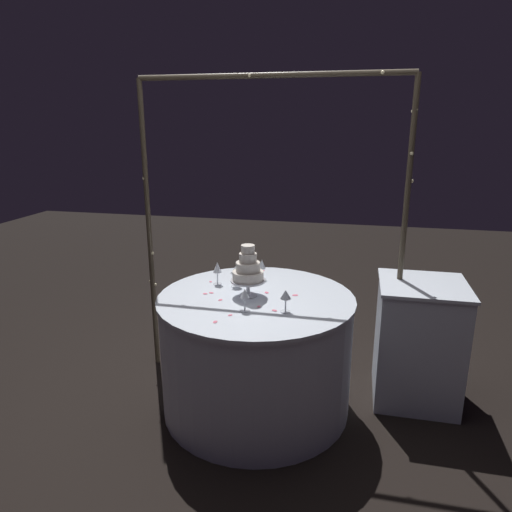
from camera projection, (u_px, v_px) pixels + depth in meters
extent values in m
plane|color=black|center=(256.00, 404.00, 3.10)|extent=(12.00, 12.00, 0.00)
cylinder|color=#473D2D|center=(149.00, 232.00, 3.36)|extent=(0.04, 0.04, 2.12)
cylinder|color=#473D2D|center=(403.00, 246.00, 2.99)|extent=(0.04, 0.04, 2.12)
cylinder|color=#473D2D|center=(270.00, 75.00, 2.88)|extent=(1.78, 0.04, 0.04)
sphere|color=#F9EAB2|center=(152.00, 253.00, 3.40)|extent=(0.02, 0.02, 0.02)
sphere|color=#F9EAB2|center=(391.00, 368.00, 3.23)|extent=(0.02, 0.02, 0.02)
sphere|color=#F9EAB2|center=(164.00, 78.00, 3.05)|extent=(0.02, 0.02, 0.02)
sphere|color=#F9EAB2|center=(151.00, 281.00, 3.48)|extent=(0.02, 0.02, 0.02)
sphere|color=#F9EAB2|center=(389.00, 367.00, 3.23)|extent=(0.02, 0.02, 0.02)
sphere|color=#F9EAB2|center=(206.00, 77.00, 2.97)|extent=(0.02, 0.02, 0.02)
sphere|color=#F9EAB2|center=(152.00, 252.00, 3.41)|extent=(0.02, 0.02, 0.02)
sphere|color=#F9EAB2|center=(412.00, 153.00, 2.81)|extent=(0.02, 0.02, 0.02)
sphere|color=#F9EAB2|center=(250.00, 75.00, 2.90)|extent=(0.02, 0.02, 0.02)
sphere|color=#F9EAB2|center=(146.00, 170.00, 3.25)|extent=(0.02, 0.02, 0.02)
sphere|color=#F9EAB2|center=(416.00, 110.00, 2.75)|extent=(0.02, 0.02, 0.02)
sphere|color=#F9EAB2|center=(294.00, 75.00, 2.87)|extent=(0.02, 0.02, 0.02)
sphere|color=#F9EAB2|center=(155.00, 309.00, 3.55)|extent=(0.02, 0.02, 0.02)
sphere|color=#F9EAB2|center=(413.00, 111.00, 2.76)|extent=(0.02, 0.02, 0.02)
sphere|color=#F9EAB2|center=(337.00, 74.00, 2.81)|extent=(0.02, 0.02, 0.02)
sphere|color=#F9EAB2|center=(144.00, 179.00, 3.25)|extent=(0.02, 0.02, 0.02)
sphere|color=#F9EAB2|center=(412.00, 181.00, 2.88)|extent=(0.02, 0.02, 0.02)
sphere|color=#F9EAB2|center=(383.00, 72.00, 2.72)|extent=(0.02, 0.02, 0.02)
sphere|color=#F9EAB2|center=(155.00, 284.00, 3.48)|extent=(0.02, 0.02, 0.02)
sphere|color=#F9EAB2|center=(413.00, 121.00, 2.77)|extent=(0.02, 0.02, 0.02)
cylinder|color=silver|center=(256.00, 354.00, 2.99)|extent=(1.22, 1.22, 0.76)
cylinder|color=silver|center=(256.00, 298.00, 2.88)|extent=(1.24, 1.24, 0.02)
cube|color=silver|center=(418.00, 343.00, 3.08)|extent=(0.54, 0.54, 0.81)
cube|color=silver|center=(424.00, 285.00, 2.97)|extent=(0.56, 0.56, 0.02)
cylinder|color=silver|center=(248.00, 295.00, 2.89)|extent=(0.11, 0.11, 0.01)
cylinder|color=silver|center=(248.00, 288.00, 2.88)|extent=(0.02, 0.02, 0.09)
cylinder|color=silver|center=(248.00, 281.00, 2.86)|extent=(0.22, 0.22, 0.01)
cylinder|color=silver|center=(248.00, 276.00, 2.85)|extent=(0.20, 0.20, 0.06)
cylinder|color=silver|center=(248.00, 267.00, 2.84)|extent=(0.15, 0.15, 0.06)
cylinder|color=silver|center=(248.00, 258.00, 2.82)|extent=(0.11, 0.11, 0.06)
cylinder|color=silver|center=(248.00, 249.00, 2.81)|extent=(0.08, 0.08, 0.05)
cylinder|color=silver|center=(285.00, 311.00, 2.65)|extent=(0.06, 0.06, 0.00)
cylinder|color=silver|center=(286.00, 305.00, 2.64)|extent=(0.01, 0.01, 0.08)
cone|color=silver|center=(286.00, 294.00, 2.62)|extent=(0.06, 0.06, 0.05)
cylinder|color=silver|center=(245.00, 311.00, 2.66)|extent=(0.06, 0.06, 0.00)
cylinder|color=silver|center=(245.00, 304.00, 2.65)|extent=(0.01, 0.01, 0.08)
cone|color=silver|center=(245.00, 293.00, 2.63)|extent=(0.05, 0.05, 0.05)
cylinder|color=silver|center=(262.00, 279.00, 3.20)|extent=(0.06, 0.06, 0.00)
cylinder|color=silver|center=(262.00, 274.00, 3.19)|extent=(0.01, 0.01, 0.08)
cone|color=silver|center=(262.00, 264.00, 3.17)|extent=(0.05, 0.05, 0.07)
cylinder|color=silver|center=(236.00, 286.00, 3.06)|extent=(0.06, 0.06, 0.00)
cylinder|color=silver|center=(236.00, 280.00, 3.05)|extent=(0.01, 0.01, 0.09)
cone|color=silver|center=(235.00, 270.00, 3.03)|extent=(0.07, 0.07, 0.05)
cylinder|color=silver|center=(218.00, 284.00, 3.10)|extent=(0.06, 0.06, 0.00)
cylinder|color=silver|center=(218.00, 278.00, 3.09)|extent=(0.01, 0.01, 0.08)
cone|color=silver|center=(217.00, 267.00, 3.07)|extent=(0.06, 0.06, 0.07)
ellipsoid|color=#EA6B84|center=(230.00, 315.00, 2.60)|extent=(0.03, 0.03, 0.00)
ellipsoid|color=#EA6B84|center=(259.00, 307.00, 2.72)|extent=(0.02, 0.03, 0.00)
ellipsoid|color=#EA6B84|center=(211.00, 293.00, 2.94)|extent=(0.04, 0.03, 0.00)
ellipsoid|color=#EA6B84|center=(205.00, 294.00, 2.92)|extent=(0.03, 0.03, 0.00)
ellipsoid|color=#EA6B84|center=(295.00, 295.00, 2.90)|extent=(0.05, 0.04, 0.00)
ellipsoid|color=#EA6B84|center=(267.00, 292.00, 2.95)|extent=(0.04, 0.04, 0.00)
ellipsoid|color=#EA6B84|center=(274.00, 310.00, 2.66)|extent=(0.04, 0.04, 0.00)
ellipsoid|color=#EA6B84|center=(263.00, 271.00, 3.38)|extent=(0.03, 0.03, 0.00)
ellipsoid|color=#EA6B84|center=(215.00, 322.00, 2.51)|extent=(0.03, 0.03, 0.00)
ellipsoid|color=#EA6B84|center=(220.00, 300.00, 2.82)|extent=(0.03, 0.04, 0.00)
ellipsoid|color=#EA6B84|center=(211.00, 282.00, 3.15)|extent=(0.03, 0.03, 0.00)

